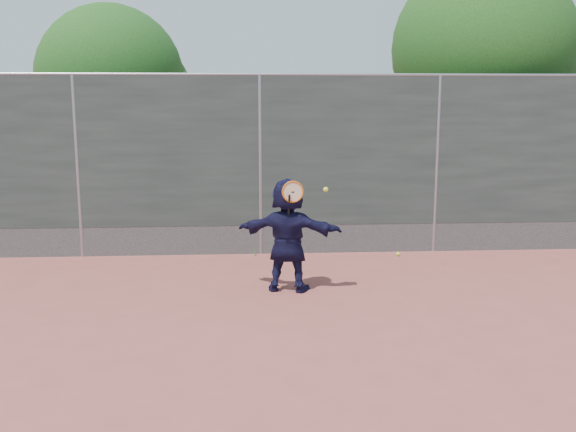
{
  "coord_description": "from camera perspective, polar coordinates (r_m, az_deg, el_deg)",
  "views": [
    {
      "loc": [
        -0.23,
        -7.19,
        2.59
      ],
      "look_at": [
        0.32,
        1.34,
        1.04
      ],
      "focal_mm": 40.0,
      "sensor_mm": 36.0,
      "label": 1
    }
  ],
  "objects": [
    {
      "name": "ground",
      "position": [
        7.65,
        -1.8,
        -9.54
      ],
      "size": [
        80.0,
        80.0,
        0.0
      ],
      "primitive_type": "plane",
      "color": "#9E4C42",
      "rests_on": "ground"
    },
    {
      "name": "player",
      "position": [
        8.74,
        0.0,
        -1.68
      ],
      "size": [
        1.52,
        0.8,
        1.56
      ],
      "primitive_type": "imported",
      "rotation": [
        0.0,
        0.0,
        2.9
      ],
      "color": "black",
      "rests_on": "ground"
    },
    {
      "name": "ball_ground",
      "position": [
        10.97,
        9.75,
        -3.35
      ],
      "size": [
        0.07,
        0.07,
        0.07
      ],
      "primitive_type": "sphere",
      "color": "#D7E833",
      "rests_on": "ground"
    },
    {
      "name": "swing_action",
      "position": [
        8.44,
        0.7,
        2.07
      ],
      "size": [
        0.62,
        0.13,
        0.51
      ],
      "color": "#C95A12",
      "rests_on": "ground"
    },
    {
      "name": "weed_clump",
      "position": [
        10.87,
        -0.86,
        -2.79
      ],
      "size": [
        0.68,
        0.07,
        0.3
      ],
      "color": "#387226",
      "rests_on": "ground"
    },
    {
      "name": "tree_right",
      "position": [
        13.87,
        17.54,
        13.53
      ],
      "size": [
        3.78,
        3.6,
        5.39
      ],
      "color": "#382314",
      "rests_on": "ground"
    },
    {
      "name": "tree_left",
      "position": [
        13.99,
        -14.8,
        11.37
      ],
      "size": [
        3.15,
        3.0,
        4.53
      ],
      "color": "#382314",
      "rests_on": "ground"
    },
    {
      "name": "fence",
      "position": [
        10.74,
        -2.49,
        4.88
      ],
      "size": [
        20.0,
        0.06,
        3.03
      ],
      "color": "#38423D",
      "rests_on": "ground"
    }
  ]
}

